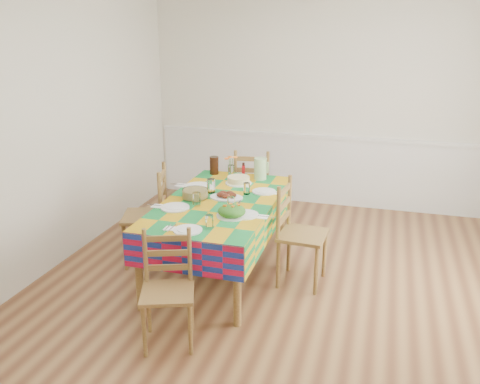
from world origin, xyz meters
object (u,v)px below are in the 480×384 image
meat_platter (226,196)px  chair_far (253,189)px  chair_near (168,290)px  chair_right (298,234)px  tea_pitcher (214,165)px  chair_left (149,216)px  green_pitcher (260,169)px  dining_table (220,208)px

meat_platter → chair_far: size_ratio=0.33×
chair_near → chair_right: chair_right is taller
tea_pitcher → chair_left: bearing=-117.0°
tea_pitcher → chair_near: bearing=-80.8°
meat_platter → tea_pitcher: (-0.37, 0.73, 0.07)m
green_pitcher → chair_left: 1.24m
chair_far → tea_pitcher: bearing=39.4°
tea_pitcher → chair_far: bearing=46.6°
green_pitcher → tea_pitcher: (-0.52, 0.04, -0.02)m
meat_platter → tea_pitcher: bearing=117.0°
meat_platter → tea_pitcher: tea_pitcher is taller
dining_table → chair_left: 0.75m
chair_near → chair_right: size_ratio=0.89×
chair_far → chair_right: bearing=114.9°
tea_pitcher → chair_far: chair_far is taller
green_pitcher → chair_near: 1.99m
tea_pitcher → meat_platter: bearing=-63.0°
chair_near → chair_far: size_ratio=0.90×
dining_table → chair_left: bearing=178.9°
dining_table → tea_pitcher: size_ratio=9.67×
chair_far → chair_left: 1.37m
dining_table → meat_platter: 0.13m
chair_near → chair_right: 1.39m
chair_near → chair_far: (0.02, 2.34, 0.04)m
chair_right → green_pitcher: bearing=39.7°
tea_pitcher → chair_near: (0.32, -1.98, -0.40)m
dining_table → chair_near: 1.19m
chair_near → chair_left: bearing=101.3°
chair_far → chair_left: chair_left is taller
dining_table → tea_pitcher: 0.89m
dining_table → chair_left: size_ratio=1.90×
chair_left → green_pitcher: bearing=111.4°
chair_near → chair_right: (0.75, 1.17, 0.05)m
chair_far → chair_left: bearing=49.9°
chair_far → green_pitcher: bearing=107.3°
green_pitcher → chair_near: bearing=-96.0°
green_pitcher → meat_platter: bearing=-102.2°
tea_pitcher → chair_far: (0.34, 0.36, -0.35)m
meat_platter → chair_left: 0.82m
green_pitcher → chair_far: bearing=114.6°
green_pitcher → chair_right: (0.55, -0.76, -0.36)m
tea_pitcher → dining_table: bearing=-67.5°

